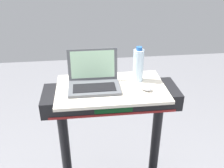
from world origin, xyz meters
The scene contains 4 objects.
desk_board centered at (0.00, 0.70, 1.13)m, with size 0.72×0.44×0.02m, color beige.
laptop centered at (-0.11, 0.73, 1.18)m, with size 0.33×0.24×0.23m.
computer_mouse centered at (0.21, 0.64, 1.15)m, with size 0.06×0.10×0.03m, color #B2B2B7.
water_bottle centered at (0.19, 0.78, 1.25)m, with size 0.07×0.07×0.24m.
Camera 1 is at (-0.16, -0.73, 1.92)m, focal length 40.14 mm.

